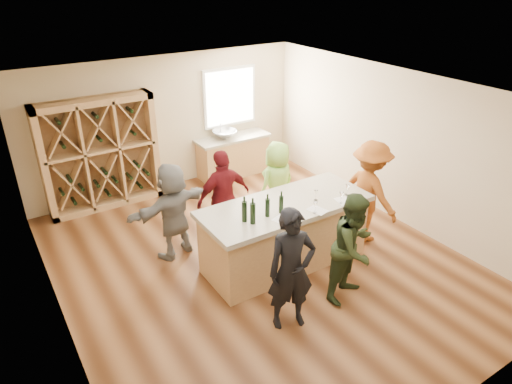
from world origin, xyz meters
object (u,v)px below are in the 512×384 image
person_near_left (291,270)px  person_server (369,192)px  sink (225,134)px  person_far_left (173,211)px  person_far_mid (224,198)px  tasting_counter_base (285,235)px  wine_bottle_a (244,212)px  wine_bottle_e (281,204)px  person_far_right (277,184)px  wine_bottle_d (267,208)px  wine_rack (101,154)px  person_near_right (354,247)px  wine_bottle_b (253,213)px

person_near_left → person_server: size_ratio=0.96×
sink → person_far_left: size_ratio=0.33×
person_near_left → person_far_mid: 2.29m
tasting_counter_base → person_far_mid: bearing=114.8°
wine_bottle_a → wine_bottle_e: (0.59, -0.08, -0.02)m
wine_bottle_a → person_far_right: 1.96m
tasting_counter_base → wine_bottle_e: bearing=-140.1°
sink → person_server: person_server is taller
wine_bottle_a → wine_bottle_d: bearing=-8.8°
wine_rack → wine_bottle_e: size_ratio=8.10×
wine_bottle_e → person_near_right: (0.55, -1.00, -0.39)m
person_near_left → wine_bottle_e: bearing=78.9°
person_near_left → person_far_right: (1.41, 2.32, -0.07)m
wine_bottle_d → person_far_right: bearing=49.9°
person_server → person_far_right: person_server is taller
wine_bottle_b → person_server: size_ratio=0.18×
wine_rack → sink: wine_rack is taller
person_near_left → person_server: person_server is taller
wine_bottle_b → wine_bottle_e: bearing=4.4°
sink → person_server: size_ratio=0.30×
person_near_right → wine_bottle_d: bearing=110.5°
sink → wine_bottle_b: (-1.60, -3.70, 0.23)m
wine_bottle_e → person_server: size_ratio=0.15×
sink → person_far_mid: bearing=-119.6°
person_server → person_far_right: (-1.01, 1.30, -0.11)m
person_far_left → person_server: bearing=142.0°
wine_bottle_b → person_near_right: bearing=-41.9°
wine_bottle_a → person_far_mid: person_far_mid is taller
tasting_counter_base → person_near_left: 1.47m
wine_bottle_b → sink: bearing=66.6°
tasting_counter_base → person_far_left: person_far_left is taller
wine_bottle_a → person_near_left: bearing=-87.6°
person_near_left → person_server: 2.63m
wine_bottle_d → person_near_right: bearing=-52.6°
wine_rack → wine_bottle_b: 3.93m
wine_bottle_a → person_far_left: size_ratio=0.19×
person_near_right → person_far_right: 2.34m
wine_rack → tasting_counter_base: bearing=-62.4°
wine_bottle_b → person_far_mid: person_far_mid is taller
tasting_counter_base → person_far_right: bearing=60.6°
wine_bottle_a → wine_bottle_d: (0.36, -0.06, -0.02)m
wine_bottle_a → person_far_left: 1.48m
wine_bottle_b → wine_bottle_e: 0.52m
person_server → person_far_left: 3.32m
sink → tasting_counter_base: bearing=-103.8°
tasting_counter_base → person_far_right: 1.33m
wine_rack → person_far_left: wine_rack is taller
person_far_mid → person_far_right: (1.14, 0.05, -0.05)m
person_far_mid → person_far_right: 1.14m
wine_bottle_a → person_far_left: person_far_left is taller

